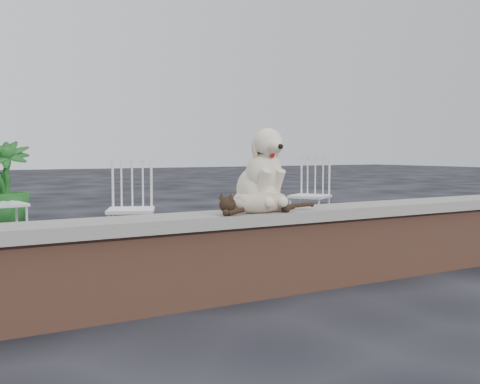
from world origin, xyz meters
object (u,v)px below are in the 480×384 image
cat (260,201)px  chair_d (310,195)px  chair_b (131,208)px  potted_plant_b (5,184)px  dog (258,169)px  chair_e (3,203)px

cat → chair_d: 3.19m
cat → chair_b: 1.85m
cat → potted_plant_b: size_ratio=0.82×
dog → potted_plant_b: dog is taller
chair_d → potted_plant_b: size_ratio=0.83×
chair_e → chair_d: bearing=-108.3°
dog → potted_plant_b: 4.78m
cat → chair_e: bearing=111.9°
chair_b → potted_plant_b: size_ratio=0.83×
chair_b → chair_e: bearing=151.7°
chair_b → chair_d: size_ratio=1.00×
chair_e → chair_b: same height
chair_e → chair_b: bearing=-148.7°
chair_b → potted_plant_b: potted_plant_b is taller
chair_e → potted_plant_b: size_ratio=0.83×
chair_e → chair_d: 3.42m
dog → chair_d: 3.04m
cat → chair_b: size_ratio=0.98×
dog → chair_d: dog is taller
potted_plant_b → chair_b: bearing=-78.1°
chair_d → dog: bearing=-76.7°
chair_e → potted_plant_b: potted_plant_b is taller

